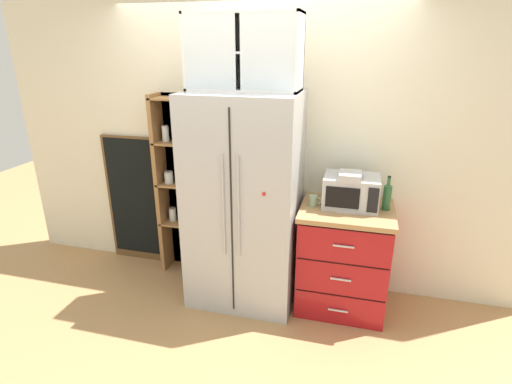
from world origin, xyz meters
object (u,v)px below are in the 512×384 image
(chalkboard_menu, at_px, (135,200))
(mug_sage, at_px, (313,201))
(microwave, at_px, (351,191))
(bottle_green, at_px, (387,195))
(mug_red, at_px, (348,202))
(refrigerator, at_px, (245,201))
(coffee_maker, at_px, (349,190))

(chalkboard_menu, bearing_deg, mug_sage, -9.14)
(microwave, relative_size, bottle_green, 1.56)
(mug_red, bearing_deg, mug_sage, -173.38)
(refrigerator, relative_size, chalkboard_menu, 1.37)
(mug_red, distance_m, bottle_green, 0.31)
(coffee_maker, bearing_deg, mug_sage, -174.89)
(mug_sage, relative_size, mug_red, 0.98)
(mug_sage, distance_m, chalkboard_menu, 1.90)
(mug_sage, distance_m, bottle_green, 0.58)
(mug_sage, bearing_deg, refrigerator, -176.48)
(refrigerator, relative_size, coffee_maker, 5.90)
(bottle_green, distance_m, chalkboard_menu, 2.47)
(mug_sage, relative_size, bottle_green, 0.38)
(refrigerator, relative_size, bottle_green, 6.46)
(refrigerator, distance_m, mug_red, 0.86)
(coffee_maker, relative_size, chalkboard_menu, 0.23)
(mug_red, distance_m, chalkboard_menu, 2.17)
(refrigerator, xyz_separation_m, mug_sage, (0.58, 0.04, 0.05))
(chalkboard_menu, bearing_deg, microwave, -6.16)
(refrigerator, distance_m, mug_sage, 0.58)
(coffee_maker, xyz_separation_m, chalkboard_menu, (-2.13, 0.27, -0.40))
(refrigerator, distance_m, microwave, 0.89)
(mug_red, relative_size, chalkboard_menu, 0.08)
(microwave, relative_size, coffee_maker, 1.42)
(refrigerator, xyz_separation_m, chalkboard_menu, (-1.27, 0.33, -0.24))
(refrigerator, relative_size, mug_sage, 17.03)
(mug_sage, xyz_separation_m, chalkboard_menu, (-1.85, 0.30, -0.29))
(refrigerator, relative_size, mug_red, 16.68)
(coffee_maker, xyz_separation_m, mug_sage, (-0.28, -0.02, -0.11))
(coffee_maker, distance_m, chalkboard_menu, 2.18)
(mug_red, bearing_deg, refrigerator, -175.47)
(mug_red, height_order, bottle_green, bottle_green)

